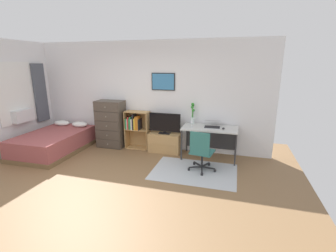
{
  "coord_description": "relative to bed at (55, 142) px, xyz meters",
  "views": [
    {
      "loc": [
        2.17,
        -3.23,
        2.15
      ],
      "look_at": [
        0.8,
        1.5,
        0.85
      ],
      "focal_mm": 25.4,
      "sensor_mm": 36.0,
      "label": 1
    }
  ],
  "objects": [
    {
      "name": "area_rug",
      "position": [
        3.57,
        -0.19,
        -0.25
      ],
      "size": [
        1.7,
        1.2,
        0.01
      ],
      "primitive_type": "cube",
      "color": "#B2B7BC",
      "rests_on": "ground_plane"
    },
    {
      "name": "computer_mouse",
      "position": [
        4.08,
        0.58,
        0.5
      ],
      "size": [
        0.06,
        0.1,
        0.03
      ],
      "primitive_type": "ellipsoid",
      "color": "#262628",
      "rests_on": "desk"
    },
    {
      "name": "bamboo_vase",
      "position": [
        3.32,
        0.87,
        0.74
      ],
      "size": [
        0.09,
        0.11,
        0.51
      ],
      "color": "silver",
      "rests_on": "desk"
    },
    {
      "name": "office_chair",
      "position": [
        3.7,
        -0.14,
        0.21
      ],
      "size": [
        0.58,
        0.58,
        0.86
      ],
      "rotation": [
        0.0,
        0.0,
        -0.16
      ],
      "color": "#232326",
      "rests_on": "ground_plane"
    },
    {
      "name": "bookshelf",
      "position": [
        1.87,
        0.8,
        0.32
      ],
      "size": [
        0.62,
        0.3,
        0.98
      ],
      "color": "tan",
      "rests_on": "ground_plane"
    },
    {
      "name": "desk",
      "position": [
        3.77,
        0.71,
        0.36
      ],
      "size": [
        1.25,
        0.65,
        0.74
      ],
      "color": "silver",
      "rests_on": "ground_plane"
    },
    {
      "name": "dresser",
      "position": [
        1.19,
        0.74,
        0.36
      ],
      "size": [
        0.71,
        0.46,
        1.23
      ],
      "color": "#4C4238",
      "rests_on": "ground_plane"
    },
    {
      "name": "television",
      "position": [
        2.66,
        0.73,
        0.48
      ],
      "size": [
        0.79,
        0.16,
        0.51
      ],
      "color": "black",
      "rests_on": "tv_stand"
    },
    {
      "name": "wall_back_with_posters",
      "position": [
        2.14,
        1.01,
        1.1
      ],
      "size": [
        6.12,
        0.09,
        2.7
      ],
      "color": "white",
      "rests_on": "ground_plane"
    },
    {
      "name": "laptop",
      "position": [
        3.82,
        0.71,
        0.55
      ],
      "size": [
        0.38,
        0.41,
        0.16
      ],
      "rotation": [
        0.0,
        0.0,
        0.05
      ],
      "color": "#B7B7BC",
      "rests_on": "desk"
    },
    {
      "name": "wine_glass",
      "position": [
        3.37,
        0.54,
        0.62
      ],
      "size": [
        0.07,
        0.07,
        0.18
      ],
      "color": "silver",
      "rests_on": "desk"
    },
    {
      "name": "tv_stand",
      "position": [
        2.66,
        0.75,
        -0.01
      ],
      "size": [
        0.79,
        0.41,
        0.48
      ],
      "color": "tan",
      "rests_on": "ground_plane"
    },
    {
      "name": "bed",
      "position": [
        0.0,
        0.0,
        0.0
      ],
      "size": [
        1.32,
        1.94,
        0.62
      ],
      "rotation": [
        0.0,
        0.0,
        0.03
      ],
      "color": "brown",
      "rests_on": "ground_plane"
    },
    {
      "name": "ground_plane",
      "position": [
        2.13,
        -1.42,
        -0.25
      ],
      "size": [
        7.2,
        7.2,
        0.0
      ],
      "primitive_type": "plane",
      "color": "brown"
    }
  ]
}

